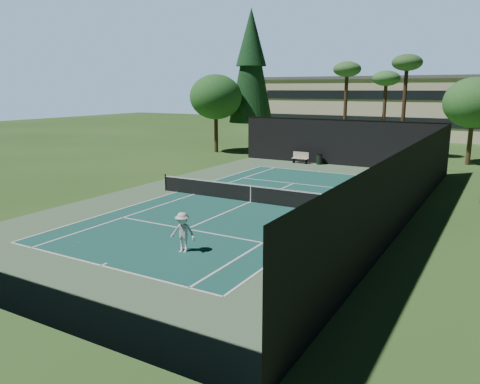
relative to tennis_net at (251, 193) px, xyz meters
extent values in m
plane|color=#2E531F|center=(0.00, 0.00, -0.56)|extent=(160.00, 160.00, 0.00)
cube|color=#52724F|center=(0.00, 0.00, -0.55)|extent=(18.00, 32.00, 0.01)
cube|color=#19524A|center=(0.00, 0.00, -0.55)|extent=(10.97, 23.77, 0.01)
cube|color=white|center=(0.00, -11.88, -0.54)|extent=(10.97, 0.10, 0.01)
cube|color=white|center=(0.00, 11.88, -0.54)|extent=(10.97, 0.10, 0.01)
cube|color=white|center=(0.00, -6.40, -0.54)|extent=(8.23, 0.10, 0.01)
cube|color=white|center=(0.00, 6.40, -0.54)|extent=(8.23, 0.10, 0.01)
cube|color=white|center=(-5.49, 0.00, -0.54)|extent=(0.10, 23.77, 0.01)
cube|color=white|center=(5.49, 0.00, -0.54)|extent=(0.10, 23.77, 0.01)
cube|color=white|center=(-4.12, 0.00, -0.54)|extent=(0.10, 23.77, 0.01)
cube|color=white|center=(4.12, 0.00, -0.54)|extent=(0.10, 23.77, 0.01)
cube|color=white|center=(0.00, 0.00, -0.54)|extent=(0.10, 12.80, 0.01)
cube|color=white|center=(0.00, -11.73, -0.54)|extent=(0.10, 0.30, 0.01)
cube|color=white|center=(0.00, 11.73, -0.54)|extent=(0.10, 0.30, 0.01)
cylinder|color=black|center=(-6.40, 0.00, -0.01)|extent=(0.10, 0.10, 1.10)
cylinder|color=black|center=(6.40, 0.00, -0.01)|extent=(0.10, 0.10, 1.10)
cube|color=black|center=(0.00, 0.00, -0.06)|extent=(12.80, 0.02, 0.92)
cube|color=white|center=(0.00, 0.00, 0.43)|extent=(12.80, 0.04, 0.07)
cube|color=white|center=(0.00, 0.00, -0.06)|extent=(0.05, 0.03, 0.92)
cube|color=black|center=(0.00, 16.00, 1.44)|extent=(18.00, 0.04, 4.00)
cube|color=black|center=(9.00, 0.00, 1.44)|extent=(0.04, 32.00, 4.00)
cube|color=black|center=(-9.00, 0.00, 1.44)|extent=(0.04, 32.00, 4.00)
cube|color=black|center=(0.00, 16.00, 3.44)|extent=(18.00, 0.06, 0.06)
imported|color=silver|center=(1.77, -9.06, 0.29)|extent=(1.19, 0.83, 1.69)
sphere|color=yellow|center=(-2.86, -10.41, -0.53)|extent=(0.06, 0.06, 0.06)
sphere|color=#C5E233|center=(-0.75, 3.13, -0.52)|extent=(0.07, 0.07, 0.07)
sphere|color=#E8F337|center=(2.91, 2.20, -0.52)|extent=(0.07, 0.07, 0.07)
sphere|color=yellow|center=(-2.51, 4.58, -0.52)|extent=(0.07, 0.07, 0.07)
cube|color=beige|center=(-3.22, 15.22, -0.11)|extent=(1.50, 0.45, 0.05)
cube|color=beige|center=(-3.22, 15.42, 0.19)|extent=(1.50, 0.06, 0.55)
cube|color=black|center=(-3.82, 15.22, -0.35)|extent=(0.06, 0.40, 0.42)
cube|color=black|center=(-2.62, 15.22, -0.35)|extent=(0.06, 0.40, 0.42)
cylinder|color=black|center=(-1.49, 15.53, -0.11)|extent=(0.52, 0.52, 0.90)
cylinder|color=black|center=(-1.49, 15.53, 0.36)|extent=(0.56, 0.56, 0.05)
cylinder|color=#4A3520|center=(-12.00, 22.00, 1.24)|extent=(0.50, 0.50, 3.60)
cone|color=#123417|center=(-12.00, 22.00, 8.44)|extent=(4.80, 4.80, 12.00)
cone|color=#14381B|center=(-12.00, 22.00, 11.44)|extent=(3.30, 3.30, 6.00)
cylinder|color=#462B1E|center=(-2.00, 24.00, 3.72)|extent=(0.36, 0.36, 8.55)
ellipsoid|color=#35672E|center=(-2.00, 24.00, 7.99)|extent=(2.80, 2.80, 1.54)
cylinder|color=#4B3020|center=(1.50, 26.00, 3.27)|extent=(0.36, 0.36, 7.65)
ellipsoid|color=#336E31|center=(1.50, 26.00, 7.09)|extent=(2.80, 2.80, 1.54)
cylinder|color=#40291B|center=(4.00, 23.00, 3.94)|extent=(0.36, 0.36, 9.00)
ellipsoid|color=#315C29|center=(4.00, 23.00, 8.44)|extent=(2.80, 2.80, 1.54)
cylinder|color=#4A3320|center=(10.00, 22.00, 1.20)|extent=(0.40, 0.40, 3.52)
ellipsoid|color=#296025|center=(10.00, 22.00, 4.88)|extent=(5.12, 5.12, 4.35)
cylinder|color=#4A3420|center=(-14.00, 18.00, 1.31)|extent=(0.40, 0.40, 3.74)
ellipsoid|color=#245C23|center=(-14.00, 18.00, 5.22)|extent=(5.44, 5.44, 4.62)
cube|color=beige|center=(0.00, 46.00, 3.44)|extent=(40.00, 12.00, 8.00)
cube|color=#59595B|center=(0.00, 46.00, 7.54)|extent=(40.50, 12.50, 0.40)
cube|color=black|center=(0.00, 39.95, 1.84)|extent=(38.00, 0.15, 1.20)
cube|color=black|center=(0.00, 39.95, 5.24)|extent=(38.00, 0.15, 1.20)
camera|label=1|loc=(12.96, -23.79, 6.04)|focal=35.00mm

